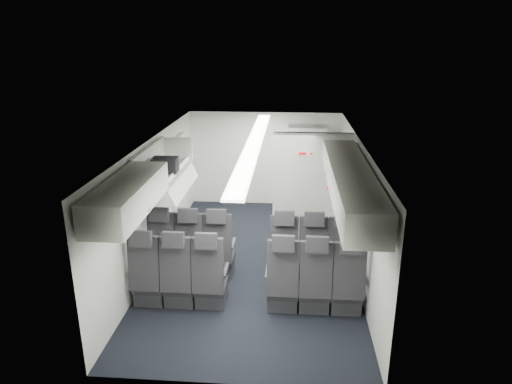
# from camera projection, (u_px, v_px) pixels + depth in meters

# --- Properties ---
(cabin_shell) EXTENTS (3.41, 6.01, 2.16)m
(cabin_shell) POSITION_uv_depth(u_px,v_px,m) (254.00, 201.00, 7.62)
(cabin_shell) COLOR black
(cabin_shell) RESTS_ON ground
(seat_row_front) EXTENTS (3.33, 0.56, 1.24)m
(seat_row_front) POSITION_uv_depth(u_px,v_px,m) (252.00, 254.00, 7.34)
(seat_row_front) COLOR #232326
(seat_row_front) RESTS_ON cabin_shell
(seat_row_mid) EXTENTS (3.33, 0.56, 1.24)m
(seat_row_mid) POSITION_uv_depth(u_px,v_px,m) (246.00, 283.00, 6.49)
(seat_row_mid) COLOR #232326
(seat_row_mid) RESTS_ON cabin_shell
(overhead_bin_left_rear) EXTENTS (0.53, 1.80, 0.40)m
(overhead_bin_left_rear) POSITION_uv_depth(u_px,v_px,m) (127.00, 197.00, 5.60)
(overhead_bin_left_rear) COLOR silver
(overhead_bin_left_rear) RESTS_ON cabin_shell
(overhead_bin_left_front_open) EXTENTS (0.64, 1.70, 0.72)m
(overhead_bin_left_front_open) POSITION_uv_depth(u_px,v_px,m) (163.00, 168.00, 7.29)
(overhead_bin_left_front_open) COLOR #9E9E93
(overhead_bin_left_front_open) RESTS_ON cabin_shell
(overhead_bin_right_rear) EXTENTS (0.53, 1.80, 0.40)m
(overhead_bin_right_rear) POSITION_uv_depth(u_px,v_px,m) (358.00, 203.00, 5.39)
(overhead_bin_right_rear) COLOR silver
(overhead_bin_right_rear) RESTS_ON cabin_shell
(overhead_bin_right_front) EXTENTS (0.53, 1.70, 0.40)m
(overhead_bin_right_front) POSITION_uv_depth(u_px,v_px,m) (343.00, 164.00, 7.05)
(overhead_bin_right_front) COLOR silver
(overhead_bin_right_front) RESTS_ON cabin_shell
(bulkhead_partition) EXTENTS (1.40, 0.15, 2.13)m
(bulkhead_partition) POSITION_uv_depth(u_px,v_px,m) (311.00, 190.00, 8.32)
(bulkhead_partition) COLOR white
(bulkhead_partition) RESTS_ON cabin_shell
(galley_unit) EXTENTS (0.85, 0.52, 1.90)m
(galley_unit) POSITION_uv_depth(u_px,v_px,m) (306.00, 168.00, 10.17)
(galley_unit) COLOR #939399
(galley_unit) RESTS_ON cabin_shell
(boarding_door) EXTENTS (0.12, 1.27, 1.86)m
(boarding_door) POSITION_uv_depth(u_px,v_px,m) (180.00, 181.00, 9.26)
(boarding_door) COLOR silver
(boarding_door) RESTS_ON cabin_shell
(flight_attendant) EXTENTS (0.54, 0.65, 1.53)m
(flight_attendant) POSITION_uv_depth(u_px,v_px,m) (282.00, 191.00, 9.26)
(flight_attendant) COLOR black
(flight_attendant) RESTS_ON ground
(carry_on_bag) EXTENTS (0.40, 0.29, 0.23)m
(carry_on_bag) POSITION_uv_depth(u_px,v_px,m) (165.00, 165.00, 7.13)
(carry_on_bag) COLOR black
(carry_on_bag) RESTS_ON overhead_bin_left_front_open
(papers) EXTENTS (0.20, 0.07, 0.14)m
(papers) POSITION_uv_depth(u_px,v_px,m) (292.00, 178.00, 9.11)
(papers) COLOR white
(papers) RESTS_ON flight_attendant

